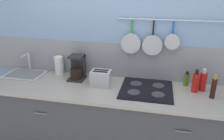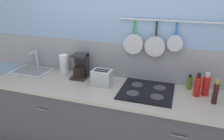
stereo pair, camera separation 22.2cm
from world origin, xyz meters
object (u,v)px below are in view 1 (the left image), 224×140
at_px(paper_towel_roll, 59,65).
at_px(bottle_hot_sauce, 186,79).
at_px(bottle_olive_oil, 195,82).
at_px(coffee_maker, 77,69).
at_px(toaster, 101,78).
at_px(bottle_sesame_oil, 203,81).
at_px(bottle_dish_soap, 214,88).

bearing_deg(paper_towel_roll, bottle_hot_sauce, -0.26).
relative_size(paper_towel_roll, bottle_olive_oil, 0.93).
bearing_deg(paper_towel_roll, bottle_olive_oil, -5.39).
bearing_deg(coffee_maker, toaster, -21.85).
bearing_deg(bottle_hot_sauce, toaster, -167.71).
bearing_deg(bottle_olive_oil, bottle_sesame_oil, 31.73).
height_order(toaster, bottle_sesame_oil, bottle_sesame_oil).
bearing_deg(bottle_dish_soap, toaster, 177.81).
bearing_deg(toaster, coffee_maker, 158.15).
xyz_separation_m(bottle_sesame_oil, bottle_dish_soap, (0.07, -0.15, 0.00)).
relative_size(toaster, bottle_olive_oil, 0.94).
height_order(coffee_maker, bottle_olive_oil, coffee_maker).
relative_size(toaster, bottle_sesame_oil, 0.95).
relative_size(coffee_maker, bottle_dish_soap, 1.19).
height_order(bottle_hot_sauce, bottle_sesame_oil, bottle_sesame_oil).
bearing_deg(bottle_dish_soap, bottle_olive_oil, 146.52).
relative_size(paper_towel_roll, bottle_hot_sauce, 1.40).
bearing_deg(paper_towel_roll, bottle_sesame_oil, -3.40).
bearing_deg(bottle_dish_soap, bottle_hot_sauce, 132.64).
distance_m(coffee_maker, bottle_sesame_oil, 1.36).
relative_size(paper_towel_roll, bottle_sesame_oil, 0.95).
bearing_deg(coffee_maker, bottle_olive_oil, -3.05).
bearing_deg(toaster, bottle_sesame_oil, 5.79).
bearing_deg(bottle_olive_oil, bottle_hot_sauce, 116.34).
xyz_separation_m(bottle_hot_sauce, bottle_sesame_oil, (0.15, -0.09, 0.03)).
height_order(coffee_maker, bottle_hot_sauce, coffee_maker).
distance_m(toaster, bottle_dish_soap, 1.12).
bearing_deg(bottle_hot_sauce, paper_towel_roll, 179.74).
bearing_deg(bottle_sesame_oil, coffee_maker, 179.20).
relative_size(toaster, bottle_hot_sauce, 1.41).
relative_size(bottle_hot_sauce, bottle_sesame_oil, 0.68).
distance_m(coffee_maker, bottle_hot_sauce, 1.22).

